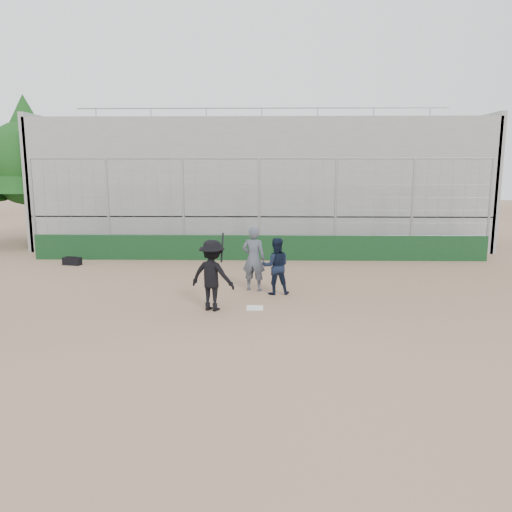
{
  "coord_description": "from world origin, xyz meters",
  "views": [
    {
      "loc": [
        0.32,
        -12.66,
        3.65
      ],
      "look_at": [
        0.0,
        1.4,
        1.15
      ],
      "focal_mm": 35.0,
      "sensor_mm": 36.0,
      "label": 1
    }
  ],
  "objects_px": {
    "umpire": "(254,262)",
    "equipment_bag": "(72,261)",
    "catcher_crouched": "(276,275)",
    "batter_at_plate": "(212,275)"
  },
  "relations": [
    {
      "from": "umpire",
      "to": "equipment_bag",
      "type": "relative_size",
      "value": 2.38
    },
    {
      "from": "catcher_crouched",
      "to": "equipment_bag",
      "type": "height_order",
      "value": "catcher_crouched"
    },
    {
      "from": "catcher_crouched",
      "to": "umpire",
      "type": "height_order",
      "value": "umpire"
    },
    {
      "from": "batter_at_plate",
      "to": "umpire",
      "type": "distance_m",
      "value": 2.35
    },
    {
      "from": "batter_at_plate",
      "to": "equipment_bag",
      "type": "height_order",
      "value": "batter_at_plate"
    },
    {
      "from": "batter_at_plate",
      "to": "catcher_crouched",
      "type": "distance_m",
      "value": 2.37
    },
    {
      "from": "umpire",
      "to": "catcher_crouched",
      "type": "bearing_deg",
      "value": 159.12
    },
    {
      "from": "umpire",
      "to": "equipment_bag",
      "type": "xyz_separation_m",
      "value": [
        -7.01,
        3.81,
        -0.72
      ]
    },
    {
      "from": "catcher_crouched",
      "to": "umpire",
      "type": "distance_m",
      "value": 0.87
    },
    {
      "from": "catcher_crouched",
      "to": "equipment_bag",
      "type": "distance_m",
      "value": 8.79
    }
  ]
}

